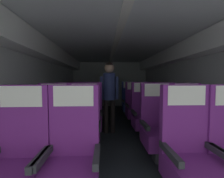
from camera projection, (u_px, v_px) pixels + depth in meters
ground at (115, 132)px, 3.73m from camera, size 3.77×7.85×0.02m
fuselage_shell at (115, 67)px, 3.92m from camera, size 3.65×7.50×2.16m
seat_a_left_window at (18, 161)px, 1.39m from camera, size 0.51×0.52×1.19m
seat_a_left_aisle at (72, 159)px, 1.44m from camera, size 0.51×0.52×1.19m
seat_a_right_window at (190, 156)px, 1.49m from camera, size 0.51×0.52×1.19m
seat_b_left_window at (53, 129)px, 2.32m from camera, size 0.51×0.52×1.19m
seat_b_left_aisle at (84, 129)px, 2.33m from camera, size 0.51×0.52×1.19m
seat_b_right_aisle at (189, 127)px, 2.41m from camera, size 0.51×0.52×1.19m
seat_b_right_window at (158, 128)px, 2.39m from camera, size 0.51×0.52×1.19m
seat_c_left_window at (67, 115)px, 3.22m from camera, size 0.51×0.52×1.19m
seat_c_left_aisle at (90, 115)px, 3.25m from camera, size 0.51×0.52×1.19m
seat_c_right_aisle at (166, 114)px, 3.31m from camera, size 0.51×0.52×1.19m
seat_c_right_window at (144, 115)px, 3.30m from camera, size 0.51×0.52×1.19m
seat_d_left_window at (75, 108)px, 4.14m from camera, size 0.51×0.52×1.19m
seat_d_left_aisle at (93, 107)px, 4.16m from camera, size 0.51×0.52×1.19m
seat_d_right_aisle at (152, 107)px, 4.24m from camera, size 0.51×0.52×1.19m
seat_d_right_window at (135, 107)px, 4.22m from camera, size 0.51×0.52×1.19m
seat_e_left_window at (80, 103)px, 5.03m from camera, size 0.51×0.52×1.19m
seat_e_left_aisle at (95, 103)px, 5.06m from camera, size 0.51×0.52×1.19m
seat_e_right_aisle at (144, 102)px, 5.15m from camera, size 0.51×0.52×1.19m
seat_e_right_window at (130, 102)px, 5.12m from camera, size 0.51×0.52×1.19m
flight_attendant at (109, 89)px, 3.57m from camera, size 0.43×0.28×1.65m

